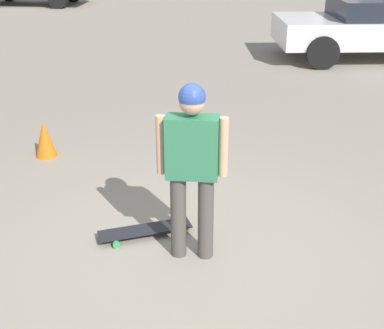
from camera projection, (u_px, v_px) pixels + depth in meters
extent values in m
plane|color=gray|center=(192.00, 254.00, 4.98)|extent=(220.00, 220.00, 0.00)
cylinder|color=#4C4742|center=(178.00, 216.00, 4.83)|extent=(0.14, 0.14, 0.80)
cylinder|color=#4C4742|center=(206.00, 218.00, 4.81)|extent=(0.14, 0.14, 0.80)
cube|color=#2D724C|center=(192.00, 147.00, 4.54)|extent=(0.48, 0.42, 0.55)
cylinder|color=tan|center=(161.00, 145.00, 4.56)|extent=(0.08, 0.08, 0.53)
cylinder|color=tan|center=(223.00, 147.00, 4.51)|extent=(0.08, 0.08, 0.53)
sphere|color=tan|center=(192.00, 102.00, 4.37)|extent=(0.22, 0.22, 0.22)
sphere|color=#2D4799|center=(192.00, 97.00, 4.36)|extent=(0.23, 0.23, 0.23)
cube|color=#232328|center=(145.00, 229.00, 5.25)|extent=(0.66, 0.89, 0.01)
cylinder|color=green|center=(116.00, 244.00, 5.07)|extent=(0.06, 0.07, 0.07)
cylinder|color=green|center=(112.00, 232.00, 5.28)|extent=(0.06, 0.07, 0.07)
cylinder|color=green|center=(179.00, 234.00, 5.25)|extent=(0.06, 0.07, 0.07)
cylinder|color=green|center=(173.00, 222.00, 5.45)|extent=(0.06, 0.07, 0.07)
cube|color=silver|center=(369.00, 30.00, 12.00)|extent=(4.29, 4.16, 0.57)
cube|color=#1E232D|center=(377.00, 8.00, 11.80)|extent=(2.50, 2.49, 0.42)
cylinder|color=black|center=(322.00, 53.00, 11.23)|extent=(0.64, 0.62, 0.69)
cylinder|color=black|center=(303.00, 36.00, 12.93)|extent=(0.64, 0.62, 0.69)
cone|color=orange|center=(45.00, 139.00, 7.00)|extent=(0.28, 0.28, 0.49)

